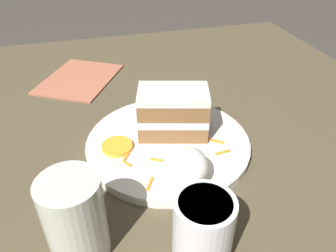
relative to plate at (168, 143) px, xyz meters
name	(u,v)px	position (x,y,z in m)	size (l,w,h in m)	color
ground_plane	(145,144)	(0.05, 0.03, -0.03)	(6.00, 6.00, 0.00)	#38332D
dining_table	(145,138)	(0.05, 0.03, -0.02)	(1.06, 1.13, 0.02)	#4C422D
plate	(168,143)	(0.00, 0.00, 0.00)	(0.28, 0.28, 0.02)	white
cake_slice	(173,112)	(0.02, -0.01, 0.05)	(0.10, 0.13, 0.08)	brown
cream_dollop	(188,166)	(-0.10, 0.00, 0.03)	(0.07, 0.06, 0.05)	white
orange_garnish	(117,146)	(0.00, 0.09, 0.01)	(0.05, 0.05, 0.01)	orange
carrot_shreds_scatter	(172,159)	(-0.05, 0.01, 0.01)	(0.09, 0.18, 0.00)	orange
drinking_glass	(76,223)	(-0.17, 0.16, 0.04)	(0.07, 0.07, 0.11)	beige
coffee_mug	(203,228)	(-0.21, 0.02, 0.04)	(0.07, 0.07, 0.09)	white
menu_card	(79,79)	(0.30, 0.14, -0.01)	(0.15, 0.19, 0.00)	#B2664C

